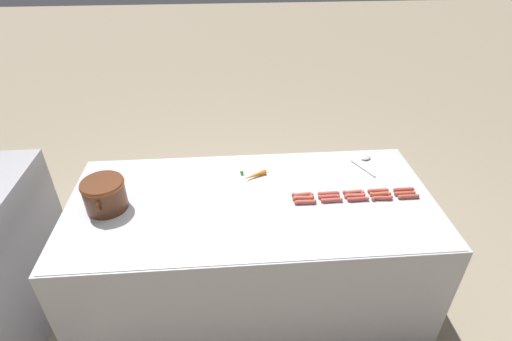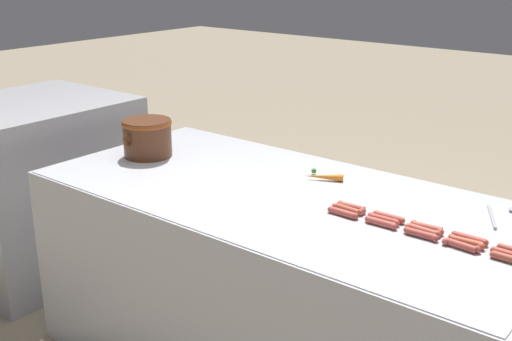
{
  "view_description": "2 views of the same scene",
  "coord_description": "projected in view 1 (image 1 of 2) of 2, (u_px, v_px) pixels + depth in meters",
  "views": [
    {
      "loc": [
        -1.81,
        0.12,
        2.26
      ],
      "look_at": [
        0.13,
        -0.04,
        0.96
      ],
      "focal_mm": 27.7,
      "sensor_mm": 36.0,
      "label": 1
    },
    {
      "loc": [
        -1.98,
        -1.43,
        1.77
      ],
      "look_at": [
        -0.08,
        0.09,
        0.95
      ],
      "focal_mm": 45.2,
      "sensor_mm": 36.0,
      "label": 2
    }
  ],
  "objects": [
    {
      "name": "hot_dog_11",
      "position": [
        378.0,
        191.0,
        2.34
      ],
      "size": [
        0.03,
        0.13,
        0.03
      ],
      "color": "#B74539",
      "rests_on": "griddle_counter"
    },
    {
      "name": "hot_dog_5",
      "position": [
        405.0,
        193.0,
        2.32
      ],
      "size": [
        0.03,
        0.13,
        0.03
      ],
      "color": "#AE4939",
      "rests_on": "griddle_counter"
    },
    {
      "name": "hot_dog_3",
      "position": [
        332.0,
        200.0,
        2.27
      ],
      "size": [
        0.03,
        0.13,
        0.03
      ],
      "color": "#B54B41",
      "rests_on": "griddle_counter"
    },
    {
      "name": "hot_dog_12",
      "position": [
        353.0,
        192.0,
        2.33
      ],
      "size": [
        0.03,
        0.13,
        0.03
      ],
      "color": "#B24E3D",
      "rests_on": "griddle_counter"
    },
    {
      "name": "serving_spoon",
      "position": [
        365.0,
        161.0,
        2.62
      ],
      "size": [
        0.26,
        0.15,
        0.02
      ],
      "color": "#B7B7BC",
      "rests_on": "griddle_counter"
    },
    {
      "name": "hot_dog_13",
      "position": [
        329.0,
        193.0,
        2.32
      ],
      "size": [
        0.03,
        0.13,
        0.03
      ],
      "color": "#AD493B",
      "rests_on": "griddle_counter"
    },
    {
      "name": "hot_dog_4",
      "position": [
        305.0,
        202.0,
        2.25
      ],
      "size": [
        0.03,
        0.13,
        0.03
      ],
      "color": "#B3493F",
      "rests_on": "griddle_counter"
    },
    {
      "name": "hot_dog_14",
      "position": [
        302.0,
        195.0,
        2.31
      ],
      "size": [
        0.03,
        0.13,
        0.03
      ],
      "color": "#AD493D",
      "rests_on": "griddle_counter"
    },
    {
      "name": "hot_dog_0",
      "position": [
        409.0,
        197.0,
        2.3
      ],
      "size": [
        0.03,
        0.13,
        0.03
      ],
      "color": "#AB4A39",
      "rests_on": "griddle_counter"
    },
    {
      "name": "bean_pot",
      "position": [
        104.0,
        193.0,
        2.18
      ],
      "size": [
        0.3,
        0.24,
        0.18
      ],
      "color": "#562D19",
      "rests_on": "griddle_counter"
    },
    {
      "name": "hot_dog_7",
      "position": [
        355.0,
        196.0,
        2.3
      ],
      "size": [
        0.03,
        0.13,
        0.03
      ],
      "color": "#BA5242",
      "rests_on": "griddle_counter"
    },
    {
      "name": "ground_plane",
      "position": [
        252.0,
        295.0,
        2.76
      ],
      "size": [
        20.0,
        20.0,
        0.0
      ],
      "primitive_type": "plane",
      "color": "gray"
    },
    {
      "name": "hot_dog_1",
      "position": [
        382.0,
        198.0,
        2.29
      ],
      "size": [
        0.03,
        0.13,
        0.03
      ],
      "color": "#AF463B",
      "rests_on": "griddle_counter"
    },
    {
      "name": "carrot",
      "position": [
        253.0,
        175.0,
        2.47
      ],
      "size": [
        0.11,
        0.17,
        0.03
      ],
      "color": "orange",
      "rests_on": "griddle_counter"
    },
    {
      "name": "hot_dog_9",
      "position": [
        303.0,
        198.0,
        2.29
      ],
      "size": [
        0.03,
        0.13,
        0.03
      ],
      "color": "#B1513A",
      "rests_on": "griddle_counter"
    },
    {
      "name": "hot_dog_10",
      "position": [
        404.0,
        190.0,
        2.35
      ],
      "size": [
        0.03,
        0.13,
        0.03
      ],
      "color": "#B0453A",
      "rests_on": "griddle_counter"
    },
    {
      "name": "hot_dog_2",
      "position": [
        358.0,
        199.0,
        2.28
      ],
      "size": [
        0.03,
        0.13,
        0.03
      ],
      "color": "#AC443C",
      "rests_on": "griddle_counter"
    },
    {
      "name": "hot_dog_6",
      "position": [
        380.0,
        194.0,
        2.32
      ],
      "size": [
        0.03,
        0.13,
        0.03
      ],
      "color": "#B75339",
      "rests_on": "griddle_counter"
    },
    {
      "name": "hot_dog_8",
      "position": [
        329.0,
        197.0,
        2.3
      ],
      "size": [
        0.03,
        0.13,
        0.03
      ],
      "color": "#AE443B",
      "rests_on": "griddle_counter"
    },
    {
      "name": "griddle_counter",
      "position": [
        252.0,
        252.0,
        2.53
      ],
      "size": [
        1.0,
        2.13,
        0.85
      ],
      "color": "#BCBCC1",
      "rests_on": "ground_plane"
    }
  ]
}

